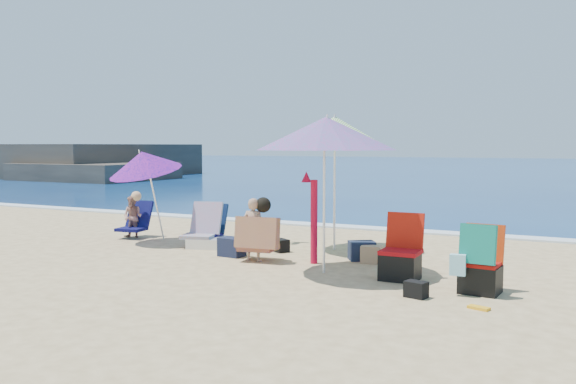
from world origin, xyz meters
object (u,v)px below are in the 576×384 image
at_px(furled_umbrella, 313,213).
at_px(person_center, 256,231).
at_px(umbrella_blue, 144,162).
at_px(person_left, 134,217).
at_px(chair_navy, 210,234).
at_px(chair_rainbow, 204,235).
at_px(umbrella_striped, 335,131).
at_px(camp_chair_right, 479,268).
at_px(umbrella_turquoise, 326,134).
at_px(camp_chair_left, 401,260).

relative_size(furled_umbrella, person_center, 1.41).
height_order(umbrella_blue, person_left, umbrella_blue).
bearing_deg(chair_navy, chair_rainbow, -75.16).
distance_m(umbrella_striped, person_center, 2.31).
bearing_deg(person_center, umbrella_striped, 65.57).
height_order(umbrella_blue, camp_chair_right, umbrella_blue).
height_order(umbrella_turquoise, person_left, umbrella_turquoise).
distance_m(umbrella_striped, camp_chair_right, 3.91).
bearing_deg(person_left, chair_navy, -0.28).
bearing_deg(person_center, camp_chair_right, -9.00).
distance_m(umbrella_blue, chair_navy, 1.82).
distance_m(chair_rainbow, person_left, 1.92).
xyz_separation_m(umbrella_blue, furled_umbrella, (3.64, -0.41, -0.73)).
relative_size(umbrella_blue, person_left, 2.01).
height_order(person_center, person_left, person_center).
height_order(chair_navy, camp_chair_right, camp_chair_right).
xyz_separation_m(umbrella_turquoise, umbrella_blue, (-4.11, 0.98, -0.47)).
bearing_deg(furled_umbrella, camp_chair_left, -16.63).
height_order(umbrella_striped, chair_navy, umbrella_striped).
bearing_deg(person_center, chair_navy, 146.37).
xyz_separation_m(camp_chair_left, camp_chair_right, (1.09, -0.33, 0.05)).
bearing_deg(person_center, furled_umbrella, 15.15).
xyz_separation_m(umbrella_turquoise, camp_chair_left, (1.08, 0.11, -1.73)).
distance_m(umbrella_turquoise, umbrella_blue, 4.25).
bearing_deg(person_left, camp_chair_right, -13.24).
xyz_separation_m(umbrella_striped, furled_umbrella, (0.17, -1.30, -1.28)).
bearing_deg(umbrella_blue, person_left, 146.51).
distance_m(umbrella_blue, person_left, 1.34).
relative_size(umbrella_striped, chair_navy, 3.12).
bearing_deg(camp_chair_left, umbrella_turquoise, -174.18).
distance_m(chair_navy, person_center, 1.94).
bearing_deg(camp_chair_right, umbrella_blue, 169.15).
bearing_deg(umbrella_turquoise, chair_rainbow, 158.58).
height_order(furled_umbrella, person_center, furled_umbrella).
bearing_deg(person_center, camp_chair_left, -5.30).
xyz_separation_m(umbrella_turquoise, chair_rainbow, (-2.86, 1.12, -1.79)).
height_order(umbrella_blue, chair_navy, umbrella_blue).
height_order(furled_umbrella, camp_chair_right, furled_umbrella).
bearing_deg(umbrella_striped, person_center, -114.43).
height_order(umbrella_striped, camp_chair_right, umbrella_striped).
bearing_deg(umbrella_turquoise, chair_navy, 154.52).
relative_size(person_center, person_left, 1.10).
distance_m(furled_umbrella, chair_rainbow, 2.53).
height_order(umbrella_turquoise, chair_navy, umbrella_turquoise).
height_order(chair_navy, person_center, person_center).
relative_size(furled_umbrella, person_left, 1.55).
distance_m(umbrella_blue, furled_umbrella, 3.74).
xyz_separation_m(furled_umbrella, person_center, (-0.87, -0.24, -0.30)).
height_order(umbrella_striped, person_center, umbrella_striped).
relative_size(camp_chair_left, person_center, 0.89).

